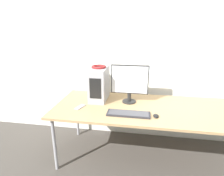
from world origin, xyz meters
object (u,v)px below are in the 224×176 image
(keyboard, at_px, (128,114))
(cell_phone, at_px, (80,107))
(pc_tower, at_px, (99,84))
(mouse, at_px, (156,116))
(monitor_main, at_px, (130,82))
(headphones, at_px, (99,67))

(keyboard, height_order, cell_phone, keyboard)
(pc_tower, height_order, mouse, pc_tower)
(monitor_main, bearing_deg, headphones, 173.53)
(cell_phone, bearing_deg, headphones, 79.94)
(headphones, relative_size, mouse, 2.04)
(monitor_main, xyz_separation_m, mouse, (0.33, -0.38, -0.26))
(keyboard, relative_size, mouse, 5.10)
(headphones, distance_m, mouse, 0.95)
(monitor_main, distance_m, keyboard, 0.45)
(mouse, relative_size, cell_phone, 0.57)
(monitor_main, bearing_deg, mouse, -49.01)
(monitor_main, xyz_separation_m, cell_phone, (-0.58, -0.27, -0.27))
(headphones, bearing_deg, monitor_main, -6.47)
(keyboard, xyz_separation_m, cell_phone, (-0.60, 0.10, -0.01))
(mouse, bearing_deg, headphones, 150.06)
(pc_tower, height_order, headphones, headphones)
(keyboard, height_order, mouse, mouse)
(monitor_main, bearing_deg, pc_tower, 173.65)
(pc_tower, distance_m, monitor_main, 0.41)
(headphones, bearing_deg, cell_phone, -118.55)
(mouse, bearing_deg, pc_tower, 150.11)
(headphones, relative_size, keyboard, 0.40)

